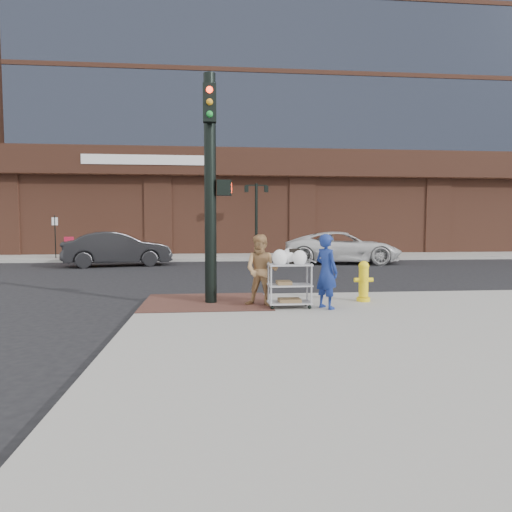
{
  "coord_description": "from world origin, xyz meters",
  "views": [
    {
      "loc": [
        -0.47,
        -9.33,
        1.9
      ],
      "look_at": [
        0.43,
        -0.05,
        1.25
      ],
      "focal_mm": 32.0,
      "sensor_mm": 36.0,
      "label": 1
    }
  ],
  "objects": [
    {
      "name": "ground",
      "position": [
        0.0,
        0.0,
        0.0
      ],
      "size": [
        220.0,
        220.0,
        0.0
      ],
      "primitive_type": "plane",
      "color": "black",
      "rests_on": "ground"
    },
    {
      "name": "sidewalk_far",
      "position": [
        12.5,
        32.0,
        0.07
      ],
      "size": [
        65.0,
        36.0,
        0.15
      ],
      "primitive_type": "cube",
      "color": "gray",
      "rests_on": "ground"
    },
    {
      "name": "brick_curb_ramp",
      "position": [
        -0.6,
        0.9,
        0.16
      ],
      "size": [
        2.8,
        2.4,
        0.01
      ],
      "primitive_type": "cube",
      "color": "#502A25",
      "rests_on": "sidewalk_near"
    },
    {
      "name": "bank_building",
      "position": [
        5.0,
        31.0,
        14.15
      ],
      "size": [
        42.0,
        26.0,
        28.0
      ],
      "primitive_type": "cube",
      "color": "brown",
      "rests_on": "sidewalk_far"
    },
    {
      "name": "lamp_post",
      "position": [
        2.0,
        16.0,
        2.62
      ],
      "size": [
        1.32,
        0.22,
        4.0
      ],
      "color": "black",
      "rests_on": "sidewalk_far"
    },
    {
      "name": "parking_sign",
      "position": [
        -8.5,
        15.0,
        1.25
      ],
      "size": [
        0.05,
        0.05,
        2.2
      ],
      "primitive_type": "cylinder",
      "color": "black",
      "rests_on": "sidewalk_far"
    },
    {
      "name": "traffic_signal_pole",
      "position": [
        -0.48,
        0.77,
        2.83
      ],
      "size": [
        0.61,
        0.51,
        5.0
      ],
      "color": "black",
      "rests_on": "sidewalk_near"
    },
    {
      "name": "woman_blue",
      "position": [
        1.89,
        -0.12,
        0.93
      ],
      "size": [
        0.61,
        0.68,
        1.55
      ],
      "primitive_type": "imported",
      "rotation": [
        0.0,
        0.0,
        2.11
      ],
      "color": "navy",
      "rests_on": "sidewalk_near"
    },
    {
      "name": "pedestrian_tan",
      "position": [
        0.58,
        0.27,
        0.92
      ],
      "size": [
        0.91,
        0.81,
        1.54
      ],
      "primitive_type": "imported",
      "rotation": [
        0.0,
        0.0,
        -0.37
      ],
      "color": "#AC8051",
      "rests_on": "sidewalk_near"
    },
    {
      "name": "sedan_dark",
      "position": [
        -4.76,
        11.86,
        0.78
      ],
      "size": [
        5.01,
        2.79,
        1.57
      ],
      "primitive_type": "imported",
      "rotation": [
        0.0,
        0.0,
        1.82
      ],
      "color": "black",
      "rests_on": "ground"
    },
    {
      "name": "minivan_white",
      "position": [
        5.84,
        12.27,
        0.77
      ],
      "size": [
        5.85,
        3.34,
        1.54
      ],
      "primitive_type": "imported",
      "rotation": [
        0.0,
        0.0,
        1.42
      ],
      "color": "silver",
      "rests_on": "ground"
    },
    {
      "name": "utility_cart",
      "position": [
        1.14,
        0.04,
        0.71
      ],
      "size": [
        0.91,
        0.53,
        1.25
      ],
      "color": "#A1A2A7",
      "rests_on": "sidewalk_near"
    },
    {
      "name": "fire_hydrant",
      "position": [
        2.96,
        0.68,
        0.62
      ],
      "size": [
        0.43,
        0.3,
        0.92
      ],
      "color": "yellow",
      "rests_on": "sidewalk_near"
    },
    {
      "name": "newsbox_red",
      "position": [
        -7.76,
        14.79,
        0.7
      ],
      "size": [
        0.57,
        0.55,
        1.11
      ],
      "primitive_type": "cube",
      "rotation": [
        0.0,
        0.0,
        0.32
      ],
      "color": "#A2122B",
      "rests_on": "sidewalk_far"
    },
    {
      "name": "newsbox_yellow",
      "position": [
        -6.85,
        15.56,
        0.66
      ],
      "size": [
        0.47,
        0.44,
        1.02
      ],
      "primitive_type": "cube",
      "rotation": [
        0.0,
        0.0,
        -0.12
      ],
      "color": "gold",
      "rests_on": "sidewalk_far"
    }
  ]
}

